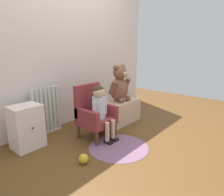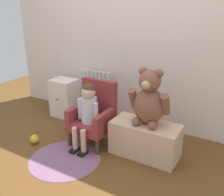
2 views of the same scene
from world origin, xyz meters
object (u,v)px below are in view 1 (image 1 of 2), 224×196
at_px(large_teddy_bear, 119,85).
at_px(small_dresser, 26,127).
at_px(low_bench, 120,112).
at_px(toy_ball, 83,159).
at_px(child_armchair, 94,113).
at_px(floor_rug, 119,147).
at_px(child_figure, 100,105).
at_px(radiator, 46,111).

bearing_deg(large_teddy_bear, small_dresser, 166.61).
distance_m(low_bench, large_teddy_bear, 0.43).
distance_m(large_teddy_bear, toy_ball, 1.36).
distance_m(child_armchair, floor_rug, 0.56).
relative_size(small_dresser, child_figure, 0.74).
xyz_separation_m(large_teddy_bear, toy_ball, (-1.16, -0.44, -0.55)).
distance_m(small_dresser, floor_rug, 1.11).
xyz_separation_m(radiator, child_armchair, (0.35, -0.57, -0.00)).
distance_m(small_dresser, toy_ball, 0.82).
relative_size(small_dresser, child_armchair, 0.75).
height_order(large_teddy_bear, floor_rug, large_teddy_bear).
distance_m(radiator, low_bench, 1.10).
height_order(child_armchair, large_teddy_bear, large_teddy_bear).
relative_size(large_teddy_bear, floor_rug, 0.79).
xyz_separation_m(small_dresser, toy_ball, (0.19, -0.76, -0.21)).
bearing_deg(floor_rug, radiator, 105.99).
bearing_deg(child_armchair, small_dresser, 153.18).
bearing_deg(radiator, small_dresser, -153.53).
height_order(radiator, child_figure, child_figure).
distance_m(child_figure, toy_ball, 0.74).
xyz_separation_m(radiator, child_figure, (0.35, -0.69, 0.14)).
height_order(small_dresser, child_figure, child_figure).
relative_size(child_figure, large_teddy_bear, 1.25).
relative_size(small_dresser, large_teddy_bear, 0.92).
bearing_deg(small_dresser, low_bench, -14.46).
bearing_deg(toy_ball, child_figure, 26.53).
distance_m(child_armchair, toy_ball, 0.73).
xyz_separation_m(small_dresser, floor_rug, (0.69, -0.83, -0.26)).
height_order(radiator, child_armchair, child_armchair).
bearing_deg(toy_ball, radiator, 78.10).
bearing_deg(floor_rug, child_armchair, 83.54).
bearing_deg(radiator, toy_ball, -101.90).
height_order(child_figure, low_bench, child_figure).
xyz_separation_m(radiator, toy_ball, (-0.20, -0.96, -0.27)).
xyz_separation_m(child_armchair, child_figure, (0.00, -0.11, 0.14)).
height_order(radiator, large_teddy_bear, large_teddy_bear).
relative_size(low_bench, toy_ball, 6.77).
bearing_deg(child_armchair, toy_ball, -144.80).
relative_size(low_bench, large_teddy_bear, 1.22).
xyz_separation_m(small_dresser, low_bench, (1.35, -0.35, -0.08)).
distance_m(radiator, small_dresser, 0.45).
relative_size(radiator, low_bench, 0.94).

